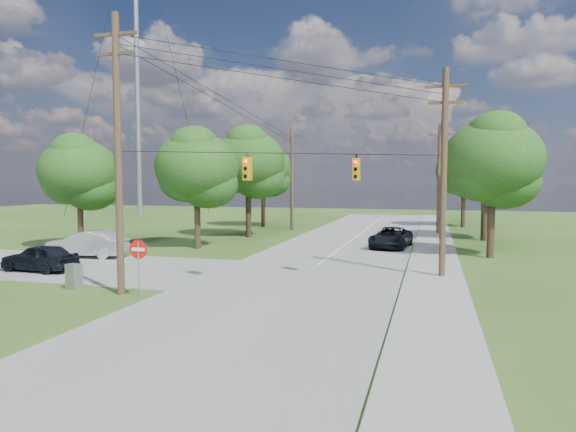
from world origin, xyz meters
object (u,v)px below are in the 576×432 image
(pole_north_w, at_px, (292,178))
(car_cross_dark, at_px, (40,257))
(car_cross_silver, at_px, (87,244))
(control_cabinet, at_px, (74,277))
(car_main_north, at_px, (391,237))
(pole_north_e, at_px, (439,178))
(do_not_enter_sign, at_px, (139,256))
(pole_sw, at_px, (118,150))
(pole_ne, at_px, (444,170))

(pole_north_w, distance_m, car_cross_dark, 27.24)
(car_cross_silver, relative_size, control_cabinet, 4.42)
(car_main_north, bearing_deg, car_cross_silver, -143.83)
(pole_north_e, bearing_deg, do_not_enter_sign, -112.50)
(control_cabinet, bearing_deg, car_cross_silver, 138.43)
(car_cross_dark, relative_size, car_main_north, 0.81)
(pole_north_e, distance_m, control_cabinet, 33.77)
(pole_north_w, bearing_deg, do_not_enter_sign, -87.13)
(pole_north_w, bearing_deg, pole_sw, -89.23)
(pole_sw, relative_size, pole_north_w, 1.20)
(pole_north_e, height_order, do_not_enter_sign, pole_north_e)
(do_not_enter_sign, bearing_deg, control_cabinet, 169.12)
(pole_ne, bearing_deg, car_cross_dark, -169.39)
(pole_north_w, xyz_separation_m, control_cabinet, (-2.24, -29.32, -4.55))
(car_main_north, xyz_separation_m, control_cabinet, (-12.74, -18.48, -0.19))
(pole_sw, xyz_separation_m, do_not_enter_sign, (1.10, -0.33, -4.44))
(pole_ne, distance_m, car_main_north, 12.58)
(control_cabinet, bearing_deg, pole_sw, 8.46)
(pole_ne, relative_size, car_cross_silver, 2.04)
(pole_sw, height_order, pole_north_e, pole_sw)
(pole_sw, distance_m, do_not_enter_sign, 4.59)
(pole_north_w, height_order, car_cross_dark, pole_north_w)
(car_cross_dark, bearing_deg, pole_north_e, 145.25)
(pole_north_w, relative_size, control_cabinet, 8.60)
(pole_north_w, xyz_separation_m, do_not_enter_sign, (1.50, -29.93, -3.34))
(pole_north_w, bearing_deg, car_cross_silver, -110.62)
(pole_ne, xyz_separation_m, car_main_north, (-3.40, 11.16, -4.70))
(pole_north_w, bearing_deg, pole_north_e, 0.00)
(car_cross_dark, distance_m, control_cabinet, 5.93)
(car_cross_silver, height_order, car_main_north, car_cross_silver)
(control_cabinet, distance_m, do_not_enter_sign, 3.98)
(pole_sw, height_order, pole_ne, pole_sw)
(pole_sw, bearing_deg, control_cabinet, 173.89)
(pole_north_e, xyz_separation_m, pole_north_w, (-13.90, 0.00, 0.00))
(control_cabinet, xyz_separation_m, do_not_enter_sign, (3.74, -0.62, 1.21))
(pole_north_e, xyz_separation_m, car_cross_dark, (-21.00, -25.94, -4.36))
(pole_sw, relative_size, control_cabinet, 10.32)
(pole_north_e, bearing_deg, pole_north_w, 180.00)
(car_main_north, distance_m, do_not_enter_sign, 21.13)
(pole_sw, distance_m, car_cross_dark, 9.97)
(pole_sw, xyz_separation_m, car_cross_silver, (-8.27, 8.68, -5.35))
(car_cross_dark, relative_size, car_cross_silver, 0.84)
(pole_north_w, relative_size, car_cross_silver, 1.95)
(pole_north_w, xyz_separation_m, car_cross_dark, (-7.10, -25.94, -4.36))
(pole_sw, xyz_separation_m, pole_north_e, (13.50, 29.60, -1.10))
(pole_sw, relative_size, car_cross_dark, 2.77)
(pole_ne, bearing_deg, control_cabinet, -155.61)
(car_main_north, bearing_deg, pole_sw, -110.88)
(car_cross_silver, bearing_deg, control_cabinet, 29.05)
(car_cross_dark, xyz_separation_m, car_cross_silver, (-0.77, 5.01, 0.11))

